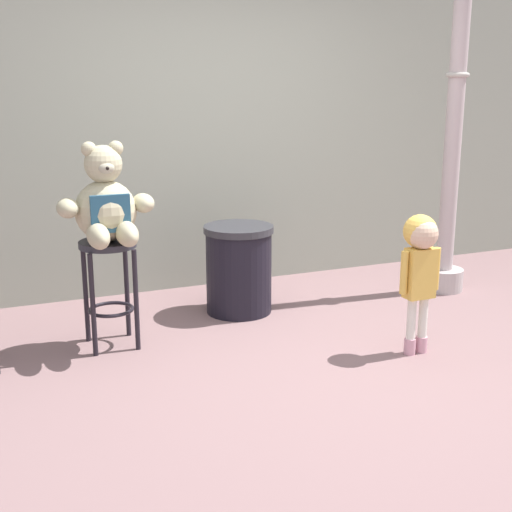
{
  "coord_description": "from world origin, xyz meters",
  "views": [
    {
      "loc": [
        -1.91,
        -3.38,
        1.7
      ],
      "look_at": [
        -0.25,
        0.57,
        0.6
      ],
      "focal_mm": 48.22,
      "sensor_mm": 36.0,
      "label": 1
    }
  ],
  "objects": [
    {
      "name": "ground_plane",
      "position": [
        0.0,
        0.0,
        0.0
      ],
      "size": [
        24.0,
        24.0,
        0.0
      ],
      "primitive_type": "plane",
      "color": "#7C5E5F"
    },
    {
      "name": "building_wall",
      "position": [
        0.0,
        2.13,
        1.8
      ],
      "size": [
        7.66,
        0.3,
        3.61
      ],
      "primitive_type": "cube",
      "color": "#969F8D",
      "rests_on": "ground_plane"
    },
    {
      "name": "bar_stool_with_teddy",
      "position": [
        -1.14,
        0.91,
        0.5
      ],
      "size": [
        0.36,
        0.36,
        0.71
      ],
      "color": "#26252C",
      "rests_on": "ground_plane"
    },
    {
      "name": "teddy_bear",
      "position": [
        -1.14,
        0.88,
        0.94
      ],
      "size": [
        0.6,
        0.54,
        0.63
      ],
      "color": "tan",
      "rests_on": "bar_stool_with_teddy"
    },
    {
      "name": "child_walking",
      "position": [
        0.63,
        0.03,
        0.65
      ],
      "size": [
        0.29,
        0.23,
        0.9
      ],
      "rotation": [
        0.0,
        0.0,
        -2.82
      ],
      "color": "#CF94A5",
      "rests_on": "ground_plane"
    },
    {
      "name": "trash_bin",
      "position": [
        -0.12,
        1.22,
        0.33
      ],
      "size": [
        0.52,
        0.52,
        0.66
      ],
      "color": "black",
      "rests_on": "ground_plane"
    },
    {
      "name": "lamppost",
      "position": [
        1.66,
        1.08,
        1.21
      ],
      "size": [
        0.32,
        0.32,
        3.01
      ],
      "color": "#B3A7A5",
      "rests_on": "ground_plane"
    }
  ]
}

